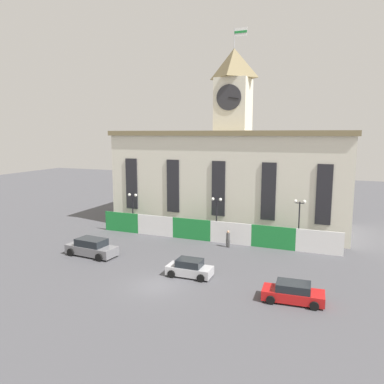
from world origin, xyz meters
TOP-DOWN VIEW (x-y plane):
  - ground_plane at (0.00, 0.00)m, footprint 160.00×160.00m
  - civic_building at (0.00, 22.01)m, footprint 30.07×12.23m
  - banner_fence at (0.00, 13.38)m, footprint 28.08×0.12m
  - street_lamp_left at (-10.57, 14.23)m, footprint 1.26×0.36m
  - street_lamp_center at (0.40, 14.23)m, footprint 1.26×0.36m
  - street_lamp_far_right at (9.52, 14.23)m, footprint 1.26×0.36m
  - car_silver_hatch at (1.71, 2.86)m, footprint 3.93×2.07m
  - car_gray_pickup at (-9.49, 4.29)m, footprint 5.44×2.70m
  - car_red_sedan at (10.58, 1.08)m, footprint 4.50×2.34m
  - pedestrian at (2.45, 12.03)m, footprint 0.45×0.45m

SIDE VIEW (x-z plane):
  - ground_plane at x=0.00m, z-range 0.00..0.00m
  - car_red_sedan at x=10.58m, z-range -0.05..1.40m
  - car_silver_hatch at x=1.71m, z-range -0.06..1.44m
  - car_gray_pickup at x=-9.49m, z-range -0.07..1.68m
  - pedestrian at x=2.45m, z-range 0.08..1.94m
  - banner_fence at x=0.00m, z-range 0.00..2.42m
  - street_lamp_left at x=-10.57m, z-range 1.10..5.87m
  - street_lamp_center at x=0.40m, z-range 1.13..6.07m
  - street_lamp_far_right at x=9.52m, z-range 1.17..6.49m
  - civic_building at x=0.00m, z-range -5.82..19.30m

